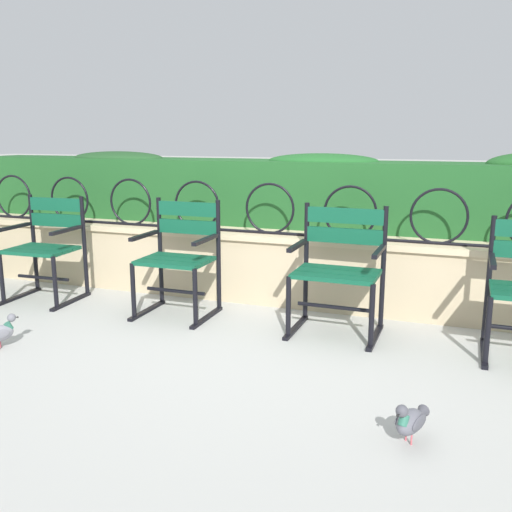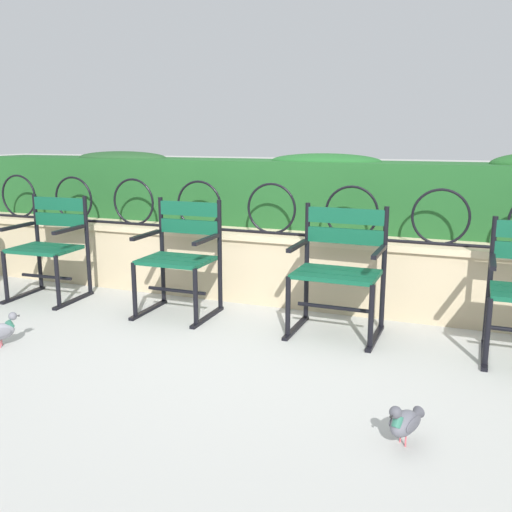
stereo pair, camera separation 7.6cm
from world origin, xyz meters
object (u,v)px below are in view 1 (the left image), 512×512
Objects in this scene: park_chair_centre_left at (179,255)px; park_chair_centre_right at (339,267)px; pigeon_near_chairs at (410,420)px; park_chair_leftmost at (47,245)px.

park_chair_centre_left is 0.99× the size of park_chair_centre_right.
park_chair_leftmost is at bearing 156.72° from pigeon_near_chairs.
park_chair_leftmost is 2.51m from park_chair_centre_right.
pigeon_near_chairs is at bearing -65.41° from park_chair_centre_right.
park_chair_centre_right reaches higher than park_chair_centre_left.
pigeon_near_chairs is (0.63, -1.39, -0.36)m from park_chair_centre_right.
park_chair_centre_right is at bearing 0.66° from park_chair_centre_left.
park_chair_centre_right reaches higher than pigeon_near_chairs.
park_chair_centre_left is 1.25m from park_chair_centre_right.
park_chair_leftmost is 3.07× the size of pigeon_near_chairs.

